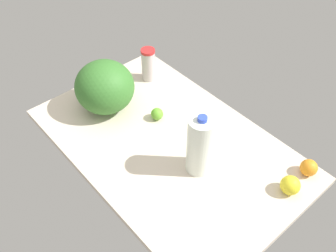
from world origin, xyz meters
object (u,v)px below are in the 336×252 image
object	(u,v)px
milk_jug	(199,146)
lime_by_jug	(157,114)
lemon_beside_bowl	(290,185)
watermelon	(105,87)
orange_near_front	(309,168)
tumbler_cup	(148,64)

from	to	relation	value
milk_jug	lime_by_jug	distance (cm)	36.00
milk_jug	lemon_beside_bowl	xyz separation A→B (cm)	(31.78, 18.76, -9.78)
milk_jug	lime_by_jug	size ratio (longest dim) A/B	5.00
lemon_beside_bowl	lime_by_jug	world-z (taller)	lemon_beside_bowl
watermelon	lime_by_jug	xyz separation A→B (cm)	(22.10, 12.83, -9.44)
milk_jug	lemon_beside_bowl	distance (cm)	38.18
lemon_beside_bowl	milk_jug	bearing A→B (deg)	-149.44
lemon_beside_bowl	orange_near_front	world-z (taller)	lemon_beside_bowl
tumbler_cup	watermelon	world-z (taller)	watermelon
watermelon	tumbler_cup	bearing A→B (deg)	98.35
watermelon	milk_jug	world-z (taller)	milk_jug
lemon_beside_bowl	tumbler_cup	bearing A→B (deg)	177.30
lime_by_jug	milk_jug	bearing A→B (deg)	-11.01
milk_jug	orange_near_front	bearing A→B (deg)	45.40
lime_by_jug	orange_near_front	world-z (taller)	orange_near_front
milk_jug	lime_by_jug	world-z (taller)	milk_jug
tumbler_cup	orange_near_front	world-z (taller)	tumbler_cup
milk_jug	lime_by_jug	xyz separation A→B (cm)	(-33.72, 6.56, -10.77)
watermelon	orange_near_front	world-z (taller)	watermelon
lemon_beside_bowl	lime_by_jug	xyz separation A→B (cm)	(-65.50, -12.20, -0.99)
lemon_beside_bowl	orange_near_front	size ratio (longest dim) A/B	1.11
milk_jug	watermelon	bearing A→B (deg)	-173.59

